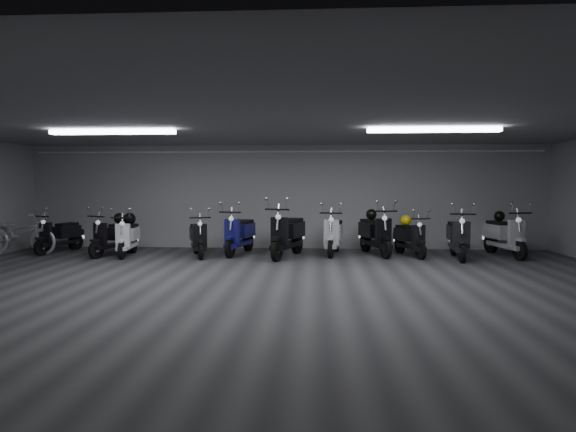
# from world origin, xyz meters

# --- Properties ---
(floor) EXTENTS (14.00, 10.00, 0.01)m
(floor) POSITION_xyz_m (0.00, 0.00, -0.01)
(floor) COLOR #363639
(floor) RESTS_ON ground
(ceiling) EXTENTS (14.00, 10.00, 0.01)m
(ceiling) POSITION_xyz_m (0.00, 0.00, 2.80)
(ceiling) COLOR slate
(ceiling) RESTS_ON ground
(back_wall) EXTENTS (14.00, 0.01, 2.80)m
(back_wall) POSITION_xyz_m (0.00, 5.00, 1.40)
(back_wall) COLOR #959597
(back_wall) RESTS_ON ground
(front_wall) EXTENTS (14.00, 0.01, 2.80)m
(front_wall) POSITION_xyz_m (0.00, -5.00, 1.40)
(front_wall) COLOR #959597
(front_wall) RESTS_ON ground
(fluor_strip_left) EXTENTS (2.40, 0.18, 0.08)m
(fluor_strip_left) POSITION_xyz_m (-3.00, 1.00, 2.74)
(fluor_strip_left) COLOR white
(fluor_strip_left) RESTS_ON ceiling
(fluor_strip_right) EXTENTS (2.40, 0.18, 0.08)m
(fluor_strip_right) POSITION_xyz_m (3.00, 1.00, 2.74)
(fluor_strip_right) COLOR white
(fluor_strip_right) RESTS_ON ceiling
(conduit) EXTENTS (13.60, 0.05, 0.05)m
(conduit) POSITION_xyz_m (0.00, 4.92, 2.62)
(conduit) COLOR white
(conduit) RESTS_ON back_wall
(scooter_0) EXTENTS (1.00, 1.69, 1.20)m
(scooter_0) POSITION_xyz_m (-5.67, 3.80, 0.60)
(scooter_0) COLOR black
(scooter_0) RESTS_ON floor
(scooter_1) EXTENTS (1.07, 1.75, 1.24)m
(scooter_1) POSITION_xyz_m (-4.09, 3.40, 0.62)
(scooter_1) COLOR black
(scooter_1) RESTS_ON floor
(scooter_2) EXTENTS (0.74, 1.68, 1.21)m
(scooter_2) POSITION_xyz_m (-3.70, 3.33, 0.61)
(scooter_2) COLOR white
(scooter_2) RESTS_ON floor
(scooter_3) EXTENTS (1.06, 1.72, 1.21)m
(scooter_3) POSITION_xyz_m (-1.98, 3.38, 0.61)
(scooter_3) COLOR black
(scooter_3) RESTS_ON floor
(scooter_4) EXTENTS (1.00, 1.90, 1.35)m
(scooter_4) POSITION_xyz_m (-1.03, 3.76, 0.67)
(scooter_4) COLOR navy
(scooter_4) RESTS_ON floor
(scooter_5) EXTENTS (1.24, 2.07, 1.46)m
(scooter_5) POSITION_xyz_m (0.19, 3.35, 0.73)
(scooter_5) COLOR black
(scooter_5) RESTS_ON floor
(scooter_6) EXTENTS (0.87, 1.85, 1.33)m
(scooter_6) POSITION_xyz_m (1.31, 3.86, 0.66)
(scooter_6) COLOR silver
(scooter_6) RESTS_ON floor
(scooter_7) EXTENTS (1.11, 1.96, 1.39)m
(scooter_7) POSITION_xyz_m (2.32, 3.83, 0.69)
(scooter_7) COLOR black
(scooter_7) RESTS_ON floor
(scooter_8) EXTENTS (0.96, 1.67, 1.18)m
(scooter_8) POSITION_xyz_m (3.13, 3.67, 0.59)
(scooter_8) COLOR black
(scooter_8) RESTS_ON floor
(scooter_9) EXTENTS (0.83, 1.88, 1.35)m
(scooter_9) POSITION_xyz_m (4.18, 3.35, 0.68)
(scooter_9) COLOR black
(scooter_9) RESTS_ON floor
(bicycle) EXTENTS (2.00, 0.88, 1.26)m
(bicycle) POSITION_xyz_m (-6.50, 3.49, 0.63)
(bicycle) COLOR silver
(bicycle) RESTS_ON floor
(scooter_10) EXTENTS (0.93, 1.90, 1.35)m
(scooter_10) POSITION_xyz_m (5.41, 3.76, 0.68)
(scooter_10) COLOR #AFAEB3
(scooter_10) RESTS_ON floor
(helmet_0) EXTENTS (0.26, 0.26, 0.26)m
(helmet_0) POSITION_xyz_m (3.07, 3.88, 0.86)
(helmet_0) COLOR #E3BB0D
(helmet_0) RESTS_ON scooter_8
(helmet_1) EXTENTS (0.27, 0.27, 0.27)m
(helmet_1) POSITION_xyz_m (2.25, 4.08, 0.99)
(helmet_1) COLOR black
(helmet_1) RESTS_ON scooter_7
(helmet_2) EXTENTS (0.29, 0.29, 0.29)m
(helmet_2) POSITION_xyz_m (-3.73, 3.56, 0.90)
(helmet_2) COLOR black
(helmet_2) RESTS_ON scooter_2
(helmet_3) EXTENTS (0.26, 0.26, 0.26)m
(helmet_3) POSITION_xyz_m (5.36, 4.01, 0.97)
(helmet_3) COLOR black
(helmet_3) RESTS_ON scooter_10
(helmet_4) EXTENTS (0.27, 0.27, 0.27)m
(helmet_4) POSITION_xyz_m (-4.01, 3.62, 0.90)
(helmet_4) COLOR black
(helmet_4) RESTS_ON scooter_1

